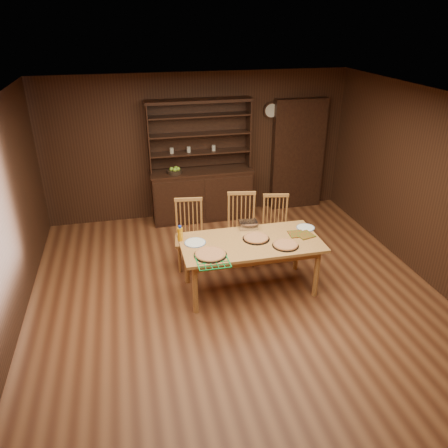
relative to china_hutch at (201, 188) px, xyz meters
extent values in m
plane|color=brown|center=(0.00, -2.75, -0.60)|extent=(6.00, 6.00, 0.00)
plane|color=silver|center=(0.00, -2.75, 2.00)|extent=(6.00, 6.00, 0.00)
plane|color=#361E11|center=(0.00, 0.25, 0.70)|extent=(5.50, 0.00, 5.50)
plane|color=#361E11|center=(0.00, -5.75, 0.70)|extent=(5.50, 0.00, 5.50)
plane|color=#361E11|center=(2.75, -2.75, 0.70)|extent=(0.00, 6.00, 6.00)
cube|color=black|center=(0.00, -0.01, -0.15)|extent=(1.80, 0.50, 0.90)
cube|color=black|center=(0.00, -0.01, 0.32)|extent=(1.84, 0.52, 0.04)
cube|color=black|center=(0.00, 0.22, 0.95)|extent=(1.80, 0.02, 1.20)
cube|color=black|center=(-0.89, 0.07, 0.95)|extent=(0.02, 0.32, 1.20)
cube|color=black|center=(0.89, 0.07, 0.95)|extent=(0.02, 0.32, 1.20)
cube|color=black|center=(0.00, 0.07, 1.55)|extent=(1.84, 0.34, 0.05)
cylinder|color=#9E9886|center=(-0.50, 0.07, 0.72)|extent=(0.07, 0.07, 0.10)
cylinder|color=#9E9886|center=(-0.20, 0.07, 0.72)|extent=(0.07, 0.07, 0.10)
cube|color=black|center=(1.90, 0.15, 0.45)|extent=(1.00, 0.18, 2.10)
cylinder|color=black|center=(1.35, 0.21, 1.30)|extent=(0.30, 0.04, 0.30)
cylinder|color=beige|center=(1.35, 0.18, 1.30)|extent=(0.24, 0.01, 0.24)
cube|color=#CB8F46|center=(0.22, -2.48, 0.13)|extent=(1.87, 0.93, 0.04)
cylinder|color=#CB8F46|center=(-0.60, -2.83, -0.24)|extent=(0.07, 0.07, 0.71)
cylinder|color=#CB8F46|center=(-0.60, -2.12, -0.24)|extent=(0.07, 0.07, 0.71)
cylinder|color=#CB8F46|center=(1.04, -2.83, -0.24)|extent=(0.07, 0.07, 0.71)
cylinder|color=#CB8F46|center=(1.04, -2.12, -0.24)|extent=(0.07, 0.07, 0.71)
cube|color=#A9753A|center=(-0.49, -1.70, -0.15)|extent=(0.48, 0.47, 0.04)
cylinder|color=#A9753A|center=(-0.67, -1.83, -0.38)|extent=(0.04, 0.04, 0.42)
cylinder|color=#A9753A|center=(-0.63, -1.52, -0.38)|extent=(0.04, 0.04, 0.42)
cylinder|color=#A9753A|center=(-0.34, -1.87, -0.38)|extent=(0.04, 0.04, 0.42)
cylinder|color=#A9753A|center=(-0.30, -1.57, -0.38)|extent=(0.04, 0.04, 0.42)
cube|color=#A9753A|center=(-0.46, -1.52, 0.43)|extent=(0.41, 0.09, 0.05)
cube|color=#A9753A|center=(0.31, -1.73, -0.14)|extent=(0.52, 0.50, 0.04)
cylinder|color=#A9753A|center=(0.11, -1.86, -0.38)|extent=(0.04, 0.04, 0.44)
cylinder|color=#A9753A|center=(0.17, -1.54, -0.38)|extent=(0.04, 0.04, 0.44)
cylinder|color=#A9753A|center=(0.44, -1.92, -0.38)|extent=(0.04, 0.04, 0.44)
cylinder|color=#A9753A|center=(0.50, -1.60, -0.38)|extent=(0.04, 0.04, 0.44)
cube|color=#A9753A|center=(0.34, -1.55, 0.47)|extent=(0.43, 0.11, 0.05)
cube|color=#A9753A|center=(0.84, -1.73, -0.17)|extent=(0.49, 0.47, 0.04)
cylinder|color=#A9753A|center=(0.66, -1.84, -0.39)|extent=(0.04, 0.04, 0.40)
cylinder|color=#A9753A|center=(0.72, -1.55, -0.39)|extent=(0.04, 0.04, 0.40)
cylinder|color=#A9753A|center=(0.97, -1.91, -0.39)|extent=(0.04, 0.04, 0.40)
cylinder|color=#A9753A|center=(1.03, -1.62, -0.39)|extent=(0.04, 0.04, 0.40)
cube|color=#A9753A|center=(0.88, -1.56, 0.39)|extent=(0.39, 0.12, 0.05)
cylinder|color=black|center=(-0.38, -2.72, 0.16)|extent=(0.42, 0.42, 0.01)
cylinder|color=tan|center=(-0.38, -2.72, 0.17)|extent=(0.38, 0.38, 0.02)
torus|color=#D1844B|center=(-0.38, -2.72, 0.17)|extent=(0.39, 0.39, 0.03)
cylinder|color=black|center=(0.62, -2.70, 0.16)|extent=(0.35, 0.35, 0.01)
cylinder|color=tan|center=(0.62, -2.70, 0.17)|extent=(0.32, 0.32, 0.02)
torus|color=#D1844B|center=(0.62, -2.70, 0.17)|extent=(0.33, 0.33, 0.03)
cylinder|color=black|center=(0.31, -2.43, 0.16)|extent=(0.36, 0.36, 0.01)
cylinder|color=tan|center=(0.31, -2.43, 0.17)|extent=(0.33, 0.33, 0.02)
torus|color=#D1844B|center=(0.31, -2.43, 0.17)|extent=(0.34, 0.34, 0.03)
cylinder|color=white|center=(-0.51, -2.36, 0.16)|extent=(0.28, 0.28, 0.01)
torus|color=#345A9E|center=(-0.51, -2.36, 0.16)|extent=(0.28, 0.28, 0.01)
cylinder|color=white|center=(1.08, -2.27, 0.16)|extent=(0.25, 0.25, 0.01)
torus|color=#345A9E|center=(1.08, -2.27, 0.16)|extent=(0.26, 0.26, 0.01)
cube|color=silver|center=(0.29, -2.08, 0.21)|extent=(0.27, 0.20, 0.10)
cylinder|color=orange|center=(-0.69, -2.24, 0.25)|extent=(0.07, 0.07, 0.19)
cylinder|color=#13299A|center=(-0.69, -2.24, 0.36)|extent=(0.04, 0.04, 0.03)
cube|color=#A92213|center=(0.99, -2.48, 0.16)|extent=(0.26, 0.26, 0.02)
cube|color=#A92213|center=(0.89, -2.43, 0.16)|extent=(0.22, 0.22, 0.02)
cylinder|color=black|center=(-0.48, -0.06, 0.37)|extent=(0.26, 0.26, 0.06)
sphere|color=#A1C534|center=(-0.53, -0.06, 0.42)|extent=(0.08, 0.08, 0.08)
sphere|color=#A1C534|center=(-0.45, -0.03, 0.42)|extent=(0.08, 0.08, 0.08)
sphere|color=#A1C534|center=(-0.48, -0.11, 0.42)|extent=(0.08, 0.08, 0.08)
sphere|color=#A1C534|center=(-0.42, -0.08, 0.42)|extent=(0.08, 0.08, 0.08)
camera|label=1|loc=(-1.28, -7.38, 2.89)|focal=35.00mm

